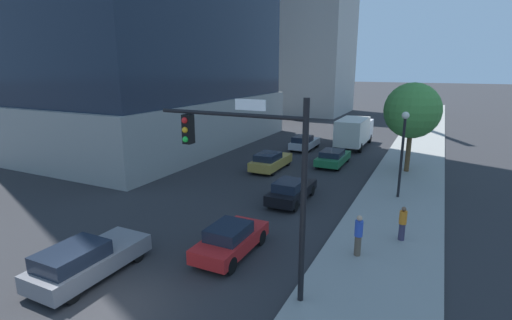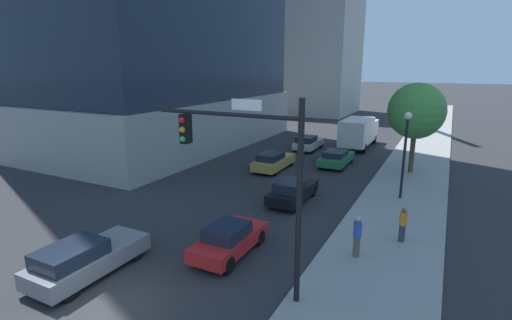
{
  "view_description": "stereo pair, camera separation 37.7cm",
  "coord_description": "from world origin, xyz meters",
  "px_view_note": "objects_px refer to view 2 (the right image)",
  "views": [
    {
      "loc": [
        9.28,
        -7.83,
        7.96
      ],
      "look_at": [
        1.3,
        8.51,
        3.44
      ],
      "focal_mm": 26.46,
      "sensor_mm": 36.0,
      "label": 1
    },
    {
      "loc": [
        9.61,
        -7.66,
        7.96
      ],
      "look_at": [
        1.3,
        8.51,
        3.44
      ],
      "focal_mm": 26.46,
      "sensor_mm": 36.0,
      "label": 2
    }
  ],
  "objects_px": {
    "pedestrian_orange_shirt": "(403,224)",
    "car_green": "(336,158)",
    "traffic_light_pole": "(249,162)",
    "pedestrian_blue_shirt": "(357,236)",
    "car_red": "(229,239)",
    "car_black": "(292,191)",
    "car_gold": "(273,161)",
    "street_lamp": "(406,142)",
    "car_gray": "(85,258)",
    "box_truck": "(359,131)",
    "street_tree": "(416,111)",
    "car_silver": "(308,143)",
    "construction_building": "(312,31)"
  },
  "relations": [
    {
      "from": "traffic_light_pole",
      "to": "car_gray",
      "type": "distance_m",
      "value": 7.66
    },
    {
      "from": "car_gray",
      "to": "car_black",
      "type": "height_order",
      "value": "car_gray"
    },
    {
      "from": "traffic_light_pole",
      "to": "car_black",
      "type": "bearing_deg",
      "value": 102.6
    },
    {
      "from": "car_green",
      "to": "car_silver",
      "type": "xyz_separation_m",
      "value": [
        -4.07,
        4.67,
        0.06
      ]
    },
    {
      "from": "car_red",
      "to": "construction_building",
      "type": "bearing_deg",
      "value": 105.76
    },
    {
      "from": "car_gold",
      "to": "car_black",
      "type": "bearing_deg",
      "value": -56.28
    },
    {
      "from": "construction_building",
      "to": "pedestrian_blue_shirt",
      "type": "xyz_separation_m",
      "value": [
        19.52,
        -49.36,
        -12.66
      ]
    },
    {
      "from": "car_gold",
      "to": "construction_building",
      "type": "bearing_deg",
      "value": 105.37
    },
    {
      "from": "pedestrian_blue_shirt",
      "to": "car_silver",
      "type": "bearing_deg",
      "value": 114.9
    },
    {
      "from": "street_tree",
      "to": "traffic_light_pole",
      "type": "bearing_deg",
      "value": -100.66
    },
    {
      "from": "street_lamp",
      "to": "car_gray",
      "type": "bearing_deg",
      "value": -123.78
    },
    {
      "from": "car_gold",
      "to": "car_silver",
      "type": "bearing_deg",
      "value": 90.0
    },
    {
      "from": "street_lamp",
      "to": "car_gray",
      "type": "xyz_separation_m",
      "value": [
        -9.82,
        -14.69,
        -2.89
      ]
    },
    {
      "from": "street_lamp",
      "to": "street_tree",
      "type": "bearing_deg",
      "value": 90.53
    },
    {
      "from": "car_gold",
      "to": "car_silver",
      "type": "relative_size",
      "value": 1.05
    },
    {
      "from": "car_silver",
      "to": "pedestrian_blue_shirt",
      "type": "bearing_deg",
      "value": -65.1
    },
    {
      "from": "car_red",
      "to": "car_black",
      "type": "relative_size",
      "value": 0.91
    },
    {
      "from": "street_lamp",
      "to": "car_black",
      "type": "relative_size",
      "value": 1.17
    },
    {
      "from": "street_tree",
      "to": "pedestrian_blue_shirt",
      "type": "distance_m",
      "value": 15.57
    },
    {
      "from": "traffic_light_pole",
      "to": "pedestrian_blue_shirt",
      "type": "height_order",
      "value": "traffic_light_pole"
    },
    {
      "from": "car_black",
      "to": "pedestrian_orange_shirt",
      "type": "bearing_deg",
      "value": -23.82
    },
    {
      "from": "car_gold",
      "to": "pedestrian_orange_shirt",
      "type": "xyz_separation_m",
      "value": [
        10.61,
        -8.98,
        0.27
      ]
    },
    {
      "from": "traffic_light_pole",
      "to": "street_lamp",
      "type": "relative_size",
      "value": 1.32
    },
    {
      "from": "traffic_light_pole",
      "to": "pedestrian_orange_shirt",
      "type": "xyz_separation_m",
      "value": [
        4.45,
        6.45,
        -3.86
      ]
    },
    {
      "from": "street_lamp",
      "to": "car_silver",
      "type": "distance_m",
      "value": 15.0
    },
    {
      "from": "street_tree",
      "to": "pedestrian_orange_shirt",
      "type": "distance_m",
      "value": 13.31
    },
    {
      "from": "car_green",
      "to": "car_silver",
      "type": "distance_m",
      "value": 6.19
    },
    {
      "from": "car_silver",
      "to": "box_truck",
      "type": "xyz_separation_m",
      "value": [
        4.07,
        3.41,
        0.94
      ]
    },
    {
      "from": "car_gray",
      "to": "car_gold",
      "type": "xyz_separation_m",
      "value": [
        -0.0,
        17.45,
        -0.03
      ]
    },
    {
      "from": "pedestrian_blue_shirt",
      "to": "box_truck",
      "type": "bearing_deg",
      "value": 102.3
    },
    {
      "from": "car_red",
      "to": "pedestrian_orange_shirt",
      "type": "xyz_separation_m",
      "value": [
        6.54,
        4.45,
        0.26
      ]
    },
    {
      "from": "car_red",
      "to": "car_black",
      "type": "xyz_separation_m",
      "value": [
        0.0,
        7.34,
        -0.01
      ]
    },
    {
      "from": "traffic_light_pole",
      "to": "street_lamp",
      "type": "height_order",
      "value": "traffic_light_pole"
    },
    {
      "from": "construction_building",
      "to": "street_lamp",
      "type": "height_order",
      "value": "construction_building"
    },
    {
      "from": "car_black",
      "to": "pedestrian_blue_shirt",
      "type": "distance_m",
      "value": 7.28
    },
    {
      "from": "construction_building",
      "to": "car_gold",
      "type": "height_order",
      "value": "construction_building"
    },
    {
      "from": "street_tree",
      "to": "car_silver",
      "type": "height_order",
      "value": "street_tree"
    },
    {
      "from": "pedestrian_orange_shirt",
      "to": "car_green",
      "type": "bearing_deg",
      "value": 117.6
    },
    {
      "from": "car_red",
      "to": "pedestrian_orange_shirt",
      "type": "bearing_deg",
      "value": 34.25
    },
    {
      "from": "car_gold",
      "to": "car_black",
      "type": "xyz_separation_m",
      "value": [
        4.07,
        -6.1,
        -0.01
      ]
    },
    {
      "from": "construction_building",
      "to": "street_tree",
      "type": "distance_m",
      "value": 40.76
    },
    {
      "from": "car_green",
      "to": "car_black",
      "type": "height_order",
      "value": "car_black"
    },
    {
      "from": "box_truck",
      "to": "street_tree",
      "type": "bearing_deg",
      "value": -54.04
    },
    {
      "from": "traffic_light_pole",
      "to": "pedestrian_blue_shirt",
      "type": "distance_m",
      "value": 6.26
    },
    {
      "from": "car_silver",
      "to": "pedestrian_blue_shirt",
      "type": "xyz_separation_m",
      "value": [
        9.07,
        -19.55,
        0.35
      ]
    },
    {
      "from": "traffic_light_pole",
      "to": "street_tree",
      "type": "bearing_deg",
      "value": 79.34
    },
    {
      "from": "construction_building",
      "to": "box_truck",
      "type": "xyz_separation_m",
      "value": [
        14.51,
        -26.4,
        -12.07
      ]
    },
    {
      "from": "car_red",
      "to": "car_black",
      "type": "bearing_deg",
      "value": 90.0
    },
    {
      "from": "car_gold",
      "to": "pedestrian_blue_shirt",
      "type": "relative_size",
      "value": 2.56
    },
    {
      "from": "traffic_light_pole",
      "to": "car_red",
      "type": "xyz_separation_m",
      "value": [
        -2.09,
        2.0,
        -4.12
      ]
    }
  ]
}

